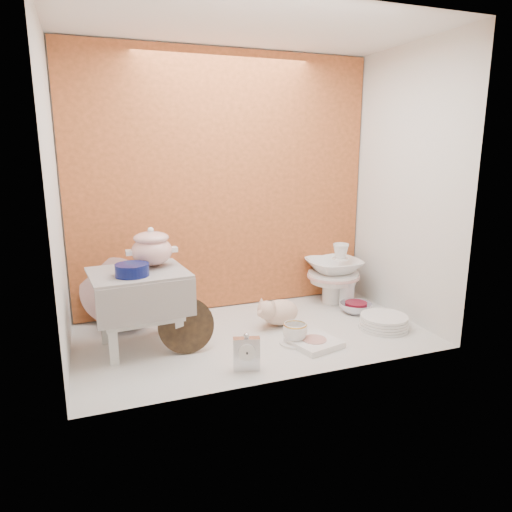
{
  "coord_description": "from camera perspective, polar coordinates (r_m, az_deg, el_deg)",
  "views": [
    {
      "loc": [
        -0.78,
        -2.15,
        0.97
      ],
      "look_at": [
        0.02,
        0.02,
        0.42
      ],
      "focal_mm": 32.69,
      "sensor_mm": 36.0,
      "label": 1
    }
  ],
  "objects": [
    {
      "name": "ground",
      "position": [
        2.48,
        -0.28,
        -9.62
      ],
      "size": [
        1.8,
        1.8,
        0.0
      ],
      "primitive_type": "plane",
      "color": "silver",
      "rests_on": "ground"
    },
    {
      "name": "niche_shell",
      "position": [
        2.46,
        -1.78,
        12.45
      ],
      "size": [
        1.86,
        1.03,
        1.53
      ],
      "color": "#CD6333",
      "rests_on": "ground"
    },
    {
      "name": "step_stool",
      "position": [
        2.34,
        -13.99,
        -6.41
      ],
      "size": [
        0.48,
        0.42,
        0.39
      ],
      "primitive_type": null,
      "rotation": [
        0.0,
        0.0,
        0.09
      ],
      "color": "silver",
      "rests_on": "ground"
    },
    {
      "name": "soup_tureen",
      "position": [
        2.33,
        -12.65,
        1.1
      ],
      "size": [
        0.31,
        0.31,
        0.2
      ],
      "primitive_type": null,
      "rotation": [
        0.0,
        0.0,
        -0.37
      ],
      "color": "white",
      "rests_on": "step_stool"
    },
    {
      "name": "cobalt_bowl",
      "position": [
        2.2,
        -14.92,
        -1.65
      ],
      "size": [
        0.17,
        0.17,
        0.06
      ],
      "primitive_type": "cylinder",
      "rotation": [
        0.0,
        0.0,
        0.14
      ],
      "color": "#0A124E",
      "rests_on": "step_stool"
    },
    {
      "name": "floral_platter",
      "position": [
        2.71,
        -16.92,
        -4.09
      ],
      "size": [
        0.38,
        0.16,
        0.37
      ],
      "primitive_type": null,
      "rotation": [
        0.0,
        0.0,
        -0.18
      ],
      "color": "silver",
      "rests_on": "ground"
    },
    {
      "name": "blue_white_vase",
      "position": [
        2.64,
        -15.64,
        -5.66
      ],
      "size": [
        0.29,
        0.29,
        0.26
      ],
      "primitive_type": "imported",
      "rotation": [
        0.0,
        0.0,
        -0.19
      ],
      "color": "white",
      "rests_on": "ground"
    },
    {
      "name": "lacquer_tray",
      "position": [
        2.27,
        -8.54,
        -8.42
      ],
      "size": [
        0.27,
        0.1,
        0.26
      ],
      "primitive_type": null,
      "rotation": [
        0.0,
        0.0,
        -0.06
      ],
      "color": "black",
      "rests_on": "ground"
    },
    {
      "name": "mantel_clock",
      "position": [
        2.09,
        -1.16,
        -11.65
      ],
      "size": [
        0.12,
        0.07,
        0.17
      ],
      "primitive_type": "cube",
      "rotation": [
        0.0,
        0.0,
        -0.27
      ],
      "color": "silver",
      "rests_on": "ground"
    },
    {
      "name": "plush_pig",
      "position": [
        2.58,
        2.95,
        -6.83
      ],
      "size": [
        0.27,
        0.19,
        0.16
      ],
      "primitive_type": "ellipsoid",
      "rotation": [
        0.0,
        0.0,
        -0.03
      ],
      "color": "beige",
      "rests_on": "ground"
    },
    {
      "name": "teacup_saucer",
      "position": [
        2.39,
        4.77,
        -10.49
      ],
      "size": [
        0.19,
        0.19,
        0.01
      ],
      "primitive_type": "cylinder",
      "rotation": [
        0.0,
        0.0,
        0.29
      ],
      "color": "white",
      "rests_on": "ground"
    },
    {
      "name": "gold_rim_teacup",
      "position": [
        2.37,
        4.8,
        -9.3
      ],
      "size": [
        0.16,
        0.16,
        0.1
      ],
      "primitive_type": "imported",
      "rotation": [
        0.0,
        0.0,
        -0.34
      ],
      "color": "white",
      "rests_on": "teacup_saucer"
    },
    {
      "name": "lattice_dish",
      "position": [
        2.37,
        7.16,
        -10.47
      ],
      "size": [
        0.27,
        0.27,
        0.03
      ],
      "primitive_type": "cube",
      "rotation": [
        0.0,
        0.0,
        0.25
      ],
      "color": "white",
      "rests_on": "ground"
    },
    {
      "name": "dinner_plate_stack",
      "position": [
        2.64,
        15.37,
        -7.78
      ],
      "size": [
        0.3,
        0.3,
        0.07
      ],
      "primitive_type": "cylinder",
      "rotation": [
        0.0,
        0.0,
        -0.13
      ],
      "color": "white",
      "rests_on": "ground"
    },
    {
      "name": "crystal_bowl",
      "position": [
        2.85,
        12.12,
        -6.21
      ],
      "size": [
        0.23,
        0.23,
        0.06
      ],
      "primitive_type": "imported",
      "rotation": [
        0.0,
        0.0,
        -0.23
      ],
      "color": "silver",
      "rests_on": "ground"
    },
    {
      "name": "clear_glass_vase",
      "position": [
        2.93,
        11.05,
        -4.33
      ],
      "size": [
        0.11,
        0.11,
        0.18
      ],
      "primitive_type": "cylinder",
      "rotation": [
        0.0,
        0.0,
        -0.23
      ],
      "color": "silver",
      "rests_on": "ground"
    },
    {
      "name": "porcelain_tower",
      "position": [
        2.96,
        9.45,
        -2.1
      ],
      "size": [
        0.4,
        0.4,
        0.38
      ],
      "primitive_type": null,
      "rotation": [
        0.0,
        0.0,
        -0.23
      ],
      "color": "white",
      "rests_on": "ground"
    }
  ]
}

